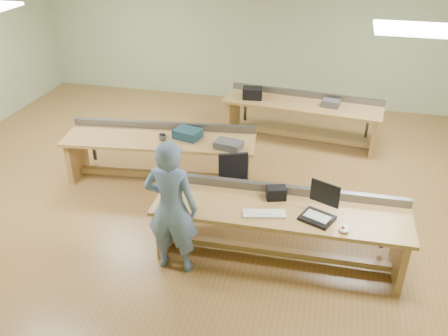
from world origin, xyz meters
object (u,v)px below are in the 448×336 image
at_px(person, 172,208).
at_px(task_chair, 234,195).
at_px(parts_bin_grey, 228,145).
at_px(workbench_back, 302,112).
at_px(mug, 163,138).
at_px(workbench_front, 280,220).
at_px(drinks_can, 161,136).
at_px(parts_bin_teal, 188,134).
at_px(workbench_mid, 161,148).
at_px(laptop_base, 317,218).
at_px(camera_bag, 276,193).

bearing_deg(person, task_chair, -110.83).
bearing_deg(task_chair, parts_bin_grey, 90.34).
xyz_separation_m(person, task_chair, (0.48, 1.25, -0.53)).
xyz_separation_m(workbench_back, person, (-1.15, -3.97, 0.31)).
bearing_deg(mug, workbench_front, -34.60).
height_order(workbench_back, drinks_can, drinks_can).
distance_m(workbench_front, parts_bin_teal, 2.31).
relative_size(mug, drinks_can, 0.94).
distance_m(workbench_mid, workbench_back, 2.84).
height_order(workbench_front, mug, workbench_front).
bearing_deg(parts_bin_teal, drinks_can, -157.49).
bearing_deg(workbench_mid, mug, -57.79).
bearing_deg(laptop_base, mug, 171.08).
xyz_separation_m(camera_bag, task_chair, (-0.65, 0.58, -0.49)).
height_order(camera_bag, parts_bin_grey, camera_bag).
bearing_deg(parts_bin_teal, camera_bag, -41.37).
bearing_deg(workbench_back, task_chair, -97.92).
height_order(task_chair, parts_bin_teal, task_chair).
height_order(workbench_mid, parts_bin_grey, same).
xyz_separation_m(parts_bin_grey, drinks_can, (-1.08, 0.03, 0.01)).
bearing_deg(workbench_front, parts_bin_grey, 123.75).
xyz_separation_m(parts_bin_teal, parts_bin_grey, (0.70, -0.19, -0.01)).
bearing_deg(camera_bag, workbench_mid, 129.88).
bearing_deg(parts_bin_teal, parts_bin_grey, -15.52).
bearing_deg(laptop_base, workbench_back, 121.11).
bearing_deg(parts_bin_teal, mug, -151.99).
bearing_deg(mug, laptop_base, -32.06).
bearing_deg(workbench_back, workbench_mid, -129.85).
height_order(workbench_mid, task_chair, task_chair).
xyz_separation_m(workbench_mid, camera_bag, (2.02, -1.32, 0.27)).
bearing_deg(workbench_front, workbench_mid, 143.16).
bearing_deg(workbench_front, camera_bag, 113.72).
distance_m(parts_bin_grey, drinks_can, 1.09).
bearing_deg(task_chair, workbench_front, -66.36).
bearing_deg(task_chair, laptop_base, -58.09).
bearing_deg(workbench_back, parts_bin_teal, -124.17).
bearing_deg(mug, task_chair, -26.27).
height_order(camera_bag, parts_bin_teal, camera_bag).
bearing_deg(workbench_back, mug, -127.10).
height_order(workbench_back, camera_bag, camera_bag).
bearing_deg(task_chair, mug, 133.25).
relative_size(workbench_front, person, 1.78).
height_order(laptop_base, camera_bag, camera_bag).
bearing_deg(workbench_front, mug, 144.00).
height_order(parts_bin_grey, drinks_can, drinks_can).
distance_m(workbench_front, workbench_back, 3.48).
relative_size(workbench_front, drinks_can, 23.68).
distance_m(workbench_mid, mug, 0.28).
xyz_separation_m(laptop_base, task_chair, (-1.18, 0.91, -0.43)).
bearing_deg(drinks_can, parts_bin_teal, 22.51).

